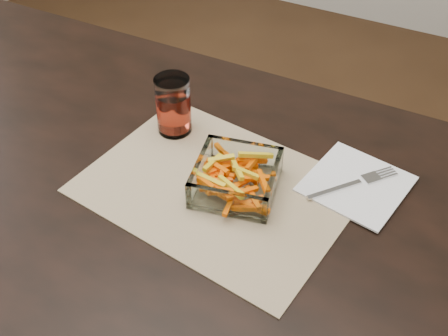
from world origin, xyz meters
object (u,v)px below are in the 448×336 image
(dining_table, at_px, (145,225))
(glass_bowl, at_px, (236,179))
(fork, at_px, (355,183))
(tumbler, at_px, (173,107))

(dining_table, xyz_separation_m, glass_bowl, (0.15, 0.08, 0.11))
(dining_table, relative_size, fork, 10.89)
(glass_bowl, height_order, tumbler, tumbler)
(tumbler, distance_m, fork, 0.37)
(glass_bowl, xyz_separation_m, tumbler, (-0.18, 0.09, 0.03))
(glass_bowl, distance_m, tumbler, 0.21)
(glass_bowl, relative_size, fork, 1.11)
(glass_bowl, bearing_deg, tumbler, 152.32)
(fork, bearing_deg, dining_table, -111.11)
(dining_table, bearing_deg, fork, 29.16)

